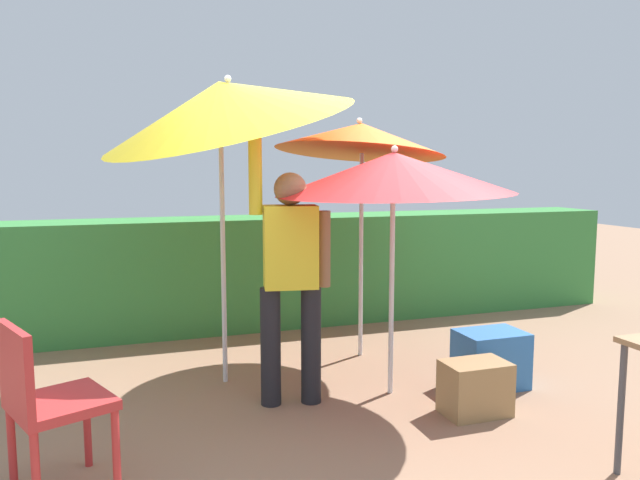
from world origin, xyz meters
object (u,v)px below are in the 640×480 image
umbrella_orange (361,139)px  cooler_box (491,359)px  umbrella_yellow (224,105)px  chair_plastic (46,398)px  umbrella_rainbow (394,173)px  crate_cardboard (475,388)px  person_vendor (290,271)px

umbrella_orange → cooler_box: umbrella_orange is taller
umbrella_yellow → chair_plastic: (-1.13, -1.31, -1.57)m
umbrella_rainbow → umbrella_orange: (0.12, 0.91, 0.28)m
umbrella_rainbow → crate_cardboard: size_ratio=4.16×
umbrella_rainbow → chair_plastic: size_ratio=2.01×
chair_plastic → crate_cardboard: (2.57, 0.21, -0.33)m
umbrella_rainbow → person_vendor: size_ratio=0.95×
chair_plastic → cooler_box: size_ratio=1.83×
crate_cardboard → cooler_box: bearing=45.8°
umbrella_rainbow → person_vendor: bearing=176.4°
person_vendor → chair_plastic: size_ratio=2.11×
umbrella_orange → crate_cardboard: bearing=-80.4°
chair_plastic → cooler_box: bearing=11.8°
chair_plastic → crate_cardboard: 2.60m
umbrella_rainbow → umbrella_orange: 0.96m
umbrella_rainbow → umbrella_yellow: size_ratio=0.69×
umbrella_yellow → crate_cardboard: (1.45, -1.10, -1.91)m
person_vendor → cooler_box: (1.50, -0.16, -0.72)m
umbrella_orange → chair_plastic: 3.16m
umbrella_rainbow → cooler_box: bearing=-8.5°
umbrella_rainbow → umbrella_yellow: umbrella_yellow is taller
umbrella_orange → umbrella_yellow: 1.27m
umbrella_yellow → crate_cardboard: umbrella_yellow is taller
chair_plastic → cooler_box: 3.05m
umbrella_yellow → person_vendor: size_ratio=1.39×
umbrella_rainbow → crate_cardboard: (0.37, -0.52, -1.41)m
umbrella_rainbow → chair_plastic: (-2.21, -0.74, -1.08)m
umbrella_yellow → crate_cardboard: size_ratio=6.08×
person_vendor → chair_plastic: bearing=-151.9°
umbrella_orange → umbrella_yellow: (-1.20, -0.33, 0.21)m
cooler_box → umbrella_yellow: bearing=159.4°
person_vendor → umbrella_yellow: bearing=122.5°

